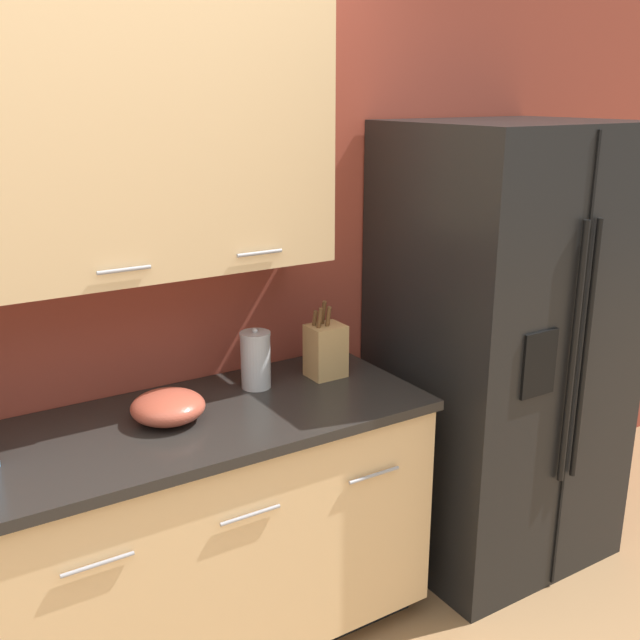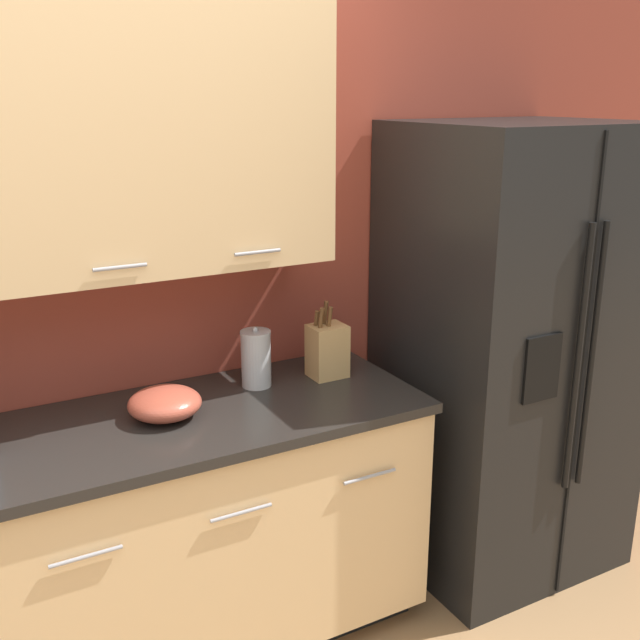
% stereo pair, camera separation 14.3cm
% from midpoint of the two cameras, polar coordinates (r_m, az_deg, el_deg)
% --- Properties ---
extents(wall_back, '(10.00, 0.39, 2.60)m').
position_cam_midpoint_polar(wall_back, '(2.53, -21.27, 4.99)').
color(wall_back, '#993D2D').
rests_on(wall_back, ground_plane).
extents(counter_unit, '(1.95, 0.64, 0.90)m').
position_cam_midpoint_polar(counter_unit, '(2.66, -14.76, -16.76)').
color(counter_unit, black).
rests_on(counter_unit, ground_plane).
extents(refrigerator, '(0.87, 0.77, 1.81)m').
position_cam_midpoint_polar(refrigerator, '(3.13, 12.29, -2.17)').
color(refrigerator, black).
rests_on(refrigerator, ground_plane).
extents(knife_block, '(0.13, 0.11, 0.29)m').
position_cam_midpoint_polar(knife_block, '(2.76, -1.06, -2.31)').
color(knife_block, tan).
rests_on(knife_block, counter_unit).
extents(steel_canister, '(0.11, 0.11, 0.22)m').
position_cam_midpoint_polar(steel_canister, '(2.67, -6.46, -3.03)').
color(steel_canister, '#B7B7BA').
rests_on(steel_canister, counter_unit).
extents(mixing_bowl, '(0.24, 0.24, 0.10)m').
position_cam_midpoint_polar(mixing_bowl, '(2.47, -13.15, -6.48)').
color(mixing_bowl, '#B24C38').
rests_on(mixing_bowl, counter_unit).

